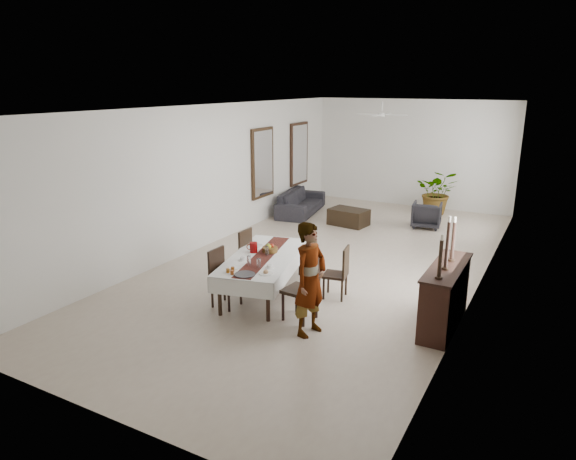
{
  "coord_description": "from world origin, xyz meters",
  "views": [
    {
      "loc": [
        4.16,
        -9.4,
        3.65
      ],
      "look_at": [
        -0.18,
        -1.47,
        1.05
      ],
      "focal_mm": 32.0,
      "sensor_mm": 36.0,
      "label": 1
    }
  ],
  "objects_px": {
    "dining_table_top": "(264,258)",
    "woman": "(310,279)",
    "sideboard_body": "(445,297)",
    "sofa": "(301,202)",
    "red_pitcher": "(254,247)"
  },
  "relations": [
    {
      "from": "red_pitcher",
      "to": "sofa",
      "type": "bearing_deg",
      "value": 108.82
    },
    {
      "from": "sofa",
      "to": "woman",
      "type": "bearing_deg",
      "value": -161.67
    },
    {
      "from": "dining_table_top",
      "to": "sideboard_body",
      "type": "xyz_separation_m",
      "value": [
        3.12,
        0.22,
        -0.19
      ]
    },
    {
      "from": "dining_table_top",
      "to": "red_pitcher",
      "type": "xyz_separation_m",
      "value": [
        -0.26,
        0.08,
        0.13
      ]
    },
    {
      "from": "sofa",
      "to": "sideboard_body",
      "type": "bearing_deg",
      "value": -145.61
    },
    {
      "from": "dining_table_top",
      "to": "sofa",
      "type": "height_order",
      "value": "dining_table_top"
    },
    {
      "from": "dining_table_top",
      "to": "sofa",
      "type": "relative_size",
      "value": 1.0
    },
    {
      "from": "sideboard_body",
      "to": "sofa",
      "type": "bearing_deg",
      "value": 134.35
    },
    {
      "from": "red_pitcher",
      "to": "woman",
      "type": "bearing_deg",
      "value": -32.53
    },
    {
      "from": "sideboard_body",
      "to": "sofa",
      "type": "distance_m",
      "value": 7.52
    },
    {
      "from": "dining_table_top",
      "to": "woman",
      "type": "relative_size",
      "value": 1.29
    },
    {
      "from": "dining_table_top",
      "to": "red_pitcher",
      "type": "distance_m",
      "value": 0.3
    },
    {
      "from": "sideboard_body",
      "to": "red_pitcher",
      "type": "bearing_deg",
      "value": -177.65
    },
    {
      "from": "red_pitcher",
      "to": "woman",
      "type": "xyz_separation_m",
      "value": [
        1.66,
        -1.06,
        0.06
      ]
    },
    {
      "from": "woman",
      "to": "sideboard_body",
      "type": "bearing_deg",
      "value": -44.49
    }
  ]
}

